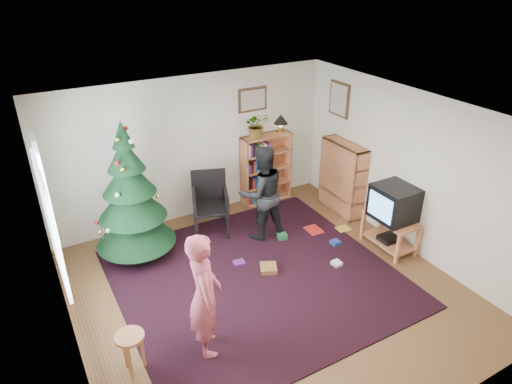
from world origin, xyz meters
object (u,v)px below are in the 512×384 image
tv_stand (390,230)px  potted_plant (257,125)px  christmas_tree (132,203)px  bookshelf_right (343,177)px  person_by_chair (262,193)px  bookshelf_back (266,168)px  table_lamp (281,120)px  person_standing (204,295)px  picture_right (339,99)px  stool (131,344)px  crt_tv (394,203)px  picture_back (253,100)px  armchair (207,200)px

tv_stand → potted_plant: (-1.06, 2.38, 1.21)m
christmas_tree → bookshelf_right: size_ratio=1.68×
person_by_chair → potted_plant: 1.41m
bookshelf_back → table_lamp: bearing=0.0°
potted_plant → person_standing: bearing=-128.5°
bookshelf_right → tv_stand: bookshelf_right is taller
picture_right → potted_plant: (-1.32, 0.59, -0.42)m
bookshelf_right → stool: bookshelf_right is taller
crt_tv → bookshelf_back: bearing=109.9°
bookshelf_right → table_lamp: 1.50m
picture_right → person_by_chair: 2.23m
potted_plant → tv_stand: bearing=-66.0°
picture_right → christmas_tree: bearing=-180.0°
tv_stand → person_by_chair: (-1.58, 1.29, 0.48)m
christmas_tree → bookshelf_back: bearing=12.5°
picture_right → crt_tv: picture_right is taller
bookshelf_back → bookshelf_right: 1.42m
picture_back → potted_plant: bearing=-87.1°
person_standing → bookshelf_right: bearing=-47.1°
person_standing → bookshelf_back: bearing=-26.2°
tv_stand → table_lamp: bearing=103.3°
crt_tv → armchair: crt_tv is taller
picture_back → bookshelf_back: bearing=-33.1°
crt_tv → person_standing: 3.41m
bookshelf_back → potted_plant: bearing=180.0°
christmas_tree → stool: (-0.70, -2.23, -0.50)m
crt_tv → picture_back: bearing=113.0°
crt_tv → person_standing: size_ratio=0.39×
table_lamp → picture_right: bearing=-35.8°
picture_right → armchair: (-2.52, 0.12, -1.38)m
picture_right → person_by_chair: (-1.84, -0.50, -1.15)m
table_lamp → armchair: bearing=-164.7°
person_by_chair → picture_right: bearing=-160.1°
bookshelf_back → stool: bearing=-140.1°
christmas_tree → stool: size_ratio=4.09×
bookshelf_right → table_lamp: (-0.68, 1.02, 0.87)m
crt_tv → person_standing: bearing=-171.3°
stool → bookshelf_right: bearing=22.5°
bookshelf_right → picture_back: bearing=45.8°
bookshelf_back → tv_stand: size_ratio=1.55×
person_by_chair → crt_tv: bearing=145.4°
potted_plant → table_lamp: potted_plant is taller
bookshelf_right → tv_stand: size_ratio=1.55×
bookshelf_back → person_by_chair: (-0.72, -1.09, 0.13)m
crt_tv → armchair: bearing=139.7°
bookshelf_right → armchair: 2.45m
bookshelf_back → stool: 4.40m
armchair → bookshelf_right: bearing=7.1°
tv_stand → person_standing: 3.44m
person_by_chair → potted_plant: bearing=-110.9°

